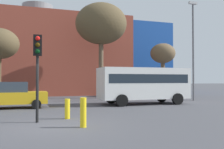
{
  "coord_description": "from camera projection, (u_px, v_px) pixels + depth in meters",
  "views": [
    {
      "loc": [
        -0.89,
        -9.99,
        1.82
      ],
      "look_at": [
        5.4,
        9.0,
        2.27
      ],
      "focal_mm": 39.94,
      "sensor_mm": 36.0,
      "label": 1
    }
  ],
  "objects": [
    {
      "name": "bare_tree_2",
      "position": [
        163.0,
        54.0,
        28.09
      ],
      "size": [
        2.8,
        2.8,
        5.97
      ],
      "color": "brown",
      "rests_on": "ground_plane"
    },
    {
      "name": "street_lamp",
      "position": [
        193.0,
        45.0,
        22.21
      ],
      "size": [
        0.8,
        0.24,
        8.82
      ],
      "color": "#59595E",
      "rests_on": "ground_plane"
    },
    {
      "name": "traffic_light_island",
      "position": [
        37.0,
        58.0,
        10.69
      ],
      "size": [
        0.37,
        0.36,
        3.77
      ],
      "rotation": [
        0.0,
        0.0,
        -1.59
      ],
      "color": "black",
      "rests_on": "ground_plane"
    },
    {
      "name": "bollard_yellow_0",
      "position": [
        83.0,
        112.0,
        9.57
      ],
      "size": [
        0.24,
        0.24,
        1.14
      ],
      "primitive_type": "cylinder",
      "color": "yellow",
      "rests_on": "ground_plane"
    },
    {
      "name": "parked_car_2",
      "position": [
        15.0,
        95.0,
        16.05
      ],
      "size": [
        3.93,
        1.93,
        1.7
      ],
      "color": "gold",
      "rests_on": "ground_plane"
    },
    {
      "name": "bare_tree_1",
      "position": [
        101.0,
        24.0,
        25.09
      ],
      "size": [
        5.16,
        5.16,
        9.56
      ],
      "color": "brown",
      "rests_on": "ground_plane"
    },
    {
      "name": "bollard_yellow_1",
      "position": [
        67.0,
        109.0,
        11.67
      ],
      "size": [
        0.24,
        0.24,
        0.94
      ],
      "primitive_type": "cylinder",
      "color": "yellow",
      "rests_on": "ground_plane"
    },
    {
      "name": "ground_plane",
      "position": [
        53.0,
        127.0,
        9.72
      ],
      "size": [
        200.0,
        200.0,
        0.0
      ],
      "primitive_type": "plane",
      "color": "#47474C"
    },
    {
      "name": "white_bus",
      "position": [
        144.0,
        83.0,
        18.84
      ],
      "size": [
        6.8,
        2.62,
        2.72
      ],
      "color": "white",
      "rests_on": "ground_plane"
    },
    {
      "name": "building_backdrop",
      "position": [
        37.0,
        57.0,
        33.13
      ],
      "size": [
        34.47,
        12.52,
        11.8
      ],
      "color": "brown",
      "rests_on": "ground_plane"
    }
  ]
}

